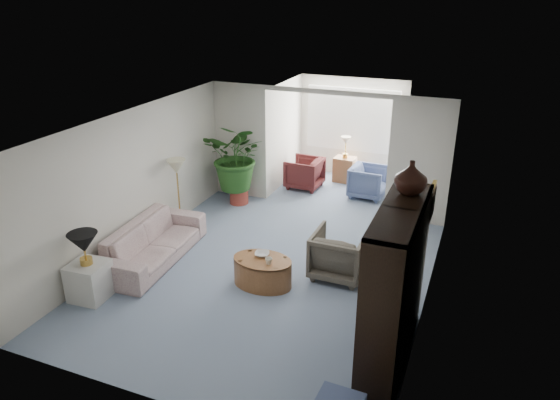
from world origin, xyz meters
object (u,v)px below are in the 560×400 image
at_px(framed_picture, 432,204).
at_px(sofa, 153,242).
at_px(end_table, 90,281).
at_px(table_lamp, 83,243).
at_px(coffee_table, 263,272).
at_px(sunroom_table, 344,169).
at_px(sunroom_chair_maroon, 304,173).
at_px(side_table_dark, 386,259).
at_px(floor_lamp, 176,167).
at_px(coffee_cup, 269,261).
at_px(cabinet_urn, 411,177).
at_px(coffee_bowl, 262,254).
at_px(wingback_chair, 339,254).
at_px(entertainment_cabinet, 394,286).
at_px(sunroom_chair_blue, 368,182).
at_px(plant_pot, 239,196).

xyz_separation_m(framed_picture, sofa, (-4.46, -0.14, -1.37)).
bearing_deg(end_table, table_lamp, 0.00).
height_order(end_table, coffee_table, end_table).
height_order(framed_picture, sunroom_table, framed_picture).
distance_m(framed_picture, end_table, 5.09).
distance_m(framed_picture, sunroom_chair_maroon, 5.35).
bearing_deg(side_table_dark, floor_lamp, 175.89).
distance_m(coffee_cup, cabinet_urn, 2.70).
relative_size(end_table, table_lamp, 1.31).
relative_size(floor_lamp, coffee_bowl, 1.58).
xyz_separation_m(wingback_chair, entertainment_cabinet, (1.14, -1.66, 0.64)).
xyz_separation_m(floor_lamp, sunroom_chair_blue, (3.01, 2.93, -0.90)).
xyz_separation_m(entertainment_cabinet, sunroom_table, (-2.23, 5.92, -0.73)).
bearing_deg(sunroom_chair_blue, wingback_chair, -171.77).
height_order(floor_lamp, sunroom_table, floor_lamp).
bearing_deg(plant_pot, table_lamp, -96.18).
distance_m(end_table, sunroom_chair_maroon, 5.73).
height_order(end_table, side_table_dark, end_table).
bearing_deg(sofa, side_table_dark, -79.41).
relative_size(floor_lamp, coffee_table, 0.38).
distance_m(end_table, sunroom_table, 6.67).
height_order(entertainment_cabinet, sunroom_chair_blue, entertainment_cabinet).
distance_m(coffee_cup, plant_pot, 3.54).
xyz_separation_m(end_table, wingback_chair, (3.29, 2.03, 0.10)).
height_order(sofa, sunroom_chair_maroon, sunroom_chair_maroon).
height_order(coffee_cup, side_table_dark, side_table_dark).
relative_size(coffee_table, sunroom_chair_maroon, 1.22).
xyz_separation_m(coffee_table, sunroom_table, (-0.06, 4.98, 0.07)).
bearing_deg(coffee_bowl, wingback_chair, 29.55).
bearing_deg(coffee_bowl, side_table_dark, 27.14).
xyz_separation_m(framed_picture, sunroom_table, (-2.46, 4.81, -1.40)).
height_order(coffee_bowl, coffee_cup, coffee_cup).
xyz_separation_m(framed_picture, floor_lamp, (-4.72, 1.13, -0.45)).
distance_m(framed_picture, sunroom_chair_blue, 4.61).
bearing_deg(wingback_chair, coffee_table, 35.16).
bearing_deg(sofa, table_lamp, 167.70).
bearing_deg(side_table_dark, sunroom_chair_maroon, 128.32).
height_order(framed_picture, sofa, framed_picture).
bearing_deg(sunroom_chair_maroon, coffee_bowl, 13.07).
bearing_deg(wingback_chair, side_table_dark, -156.30).
distance_m(framed_picture, wingback_chair, 1.97).
distance_m(coffee_bowl, wingback_chair, 1.25).
height_order(coffee_table, entertainment_cabinet, entertainment_cabinet).
relative_size(sofa, sunroom_table, 3.84).
bearing_deg(cabinet_urn, sofa, 173.54).
bearing_deg(floor_lamp, sofa, -78.22).
bearing_deg(plant_pot, coffee_table, -57.43).
height_order(side_table_dark, plant_pot, side_table_dark).
xyz_separation_m(table_lamp, entertainment_cabinet, (4.43, 0.37, 0.10)).
xyz_separation_m(side_table_dark, plant_pot, (-3.54, 1.81, -0.12)).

